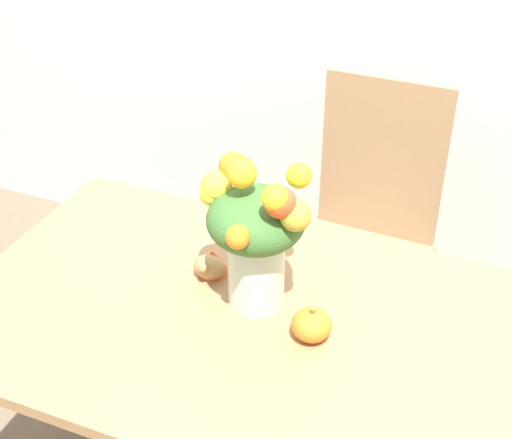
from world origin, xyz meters
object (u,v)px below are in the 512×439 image
object	(u,v)px
pumpkin	(312,325)
turkey_figurine	(211,264)
flower_vase	(255,233)
dining_chair_near_window	(365,239)

from	to	relation	value
pumpkin	turkey_figurine	size ratio (longest dim) A/B	0.83
flower_vase	pumpkin	distance (m)	0.23
pumpkin	dining_chair_near_window	bearing A→B (deg)	94.44
flower_vase	turkey_figurine	distance (m)	0.21
flower_vase	dining_chair_near_window	xyz separation A→B (m)	(0.10, 0.69, -0.43)
pumpkin	dining_chair_near_window	xyz separation A→B (m)	(-0.06, 0.76, -0.28)
flower_vase	dining_chair_near_window	distance (m)	0.82
turkey_figurine	dining_chair_near_window	world-z (taller)	dining_chair_near_window
flower_vase	pumpkin	world-z (taller)	flower_vase
flower_vase	turkey_figurine	bearing A→B (deg)	160.58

